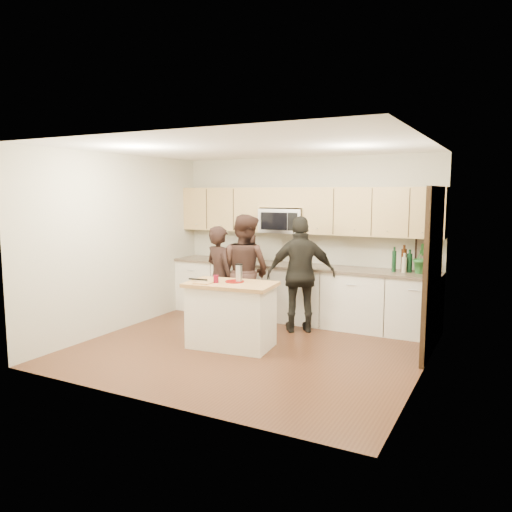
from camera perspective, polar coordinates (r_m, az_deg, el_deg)
The scene contains 21 objects.
floor at distance 6.92m, azimuth -0.82°, elevation -10.56°, with size 4.50×4.50×0.00m, color #522E1C.
room_shell at distance 6.60m, azimuth -0.85°, elevation 3.89°, with size 4.52×4.02×2.71m.
back_cabinetry at distance 8.28m, azimuth 4.75°, elevation -4.22°, with size 4.50×0.66×0.94m.
upper_cabinetry at distance 8.24m, azimuth 5.46°, elevation 5.33°, with size 4.50×0.33×0.75m.
microwave at distance 8.35m, azimuth 3.16°, elevation 4.05°, with size 0.76×0.41×0.40m.
doorway at distance 6.83m, azimuth 19.67°, elevation -1.26°, with size 0.06×1.25×2.20m.
framed_picture at distance 7.91m, azimuth 18.79°, elevation 0.80°, with size 0.30×0.03×0.38m.
dish_towel at distance 8.46m, azimuth -1.67°, elevation -1.68°, with size 0.34×0.60×0.48m.
island at distance 6.90m, azimuth -2.86°, elevation -6.69°, with size 1.27×0.82×0.90m.
red_plate at distance 6.85m, azimuth -2.46°, elevation -2.92°, with size 0.26×0.26×0.02m, color maroon.
box_grater at distance 6.80m, azimuth -1.95°, elevation -1.87°, with size 0.08×0.06×0.24m.
drink_glass at distance 6.80m, azimuth -4.60°, elevation -2.62°, with size 0.07×0.07×0.11m, color maroon.
cutting_board at distance 6.78m, azimuth -6.02°, elevation -3.06°, with size 0.23×0.20×0.02m, color tan.
tongs at distance 6.95m, azimuth -6.65°, elevation -2.67°, with size 0.28×0.03×0.02m, color black.
knife at distance 6.88m, azimuth -6.38°, elevation -2.81°, with size 0.21×0.02×0.01m, color silver.
toaster at distance 8.78m, azimuth -3.42°, elevation 0.17°, with size 0.32×0.22×0.19m.
bottle_cluster at distance 7.72m, azimuth 17.11°, elevation -0.50°, with size 0.56×0.18×0.40m.
orchid at distance 7.67m, azimuth 18.51°, elevation -0.15°, with size 0.26×0.21×0.48m, color #2D702F.
woman_left at distance 7.86m, azimuth -4.17°, elevation -2.39°, with size 0.58×0.38×1.60m, color black.
woman_center at distance 7.83m, azimuth -1.29°, elevation -1.74°, with size 0.87×0.68×1.78m, color #301D18.
woman_right at distance 7.59m, azimuth 5.18°, elevation -2.12°, with size 1.04×0.43×1.77m, color black.
Camera 1 is at (3.13, -5.80, 2.13)m, focal length 35.00 mm.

